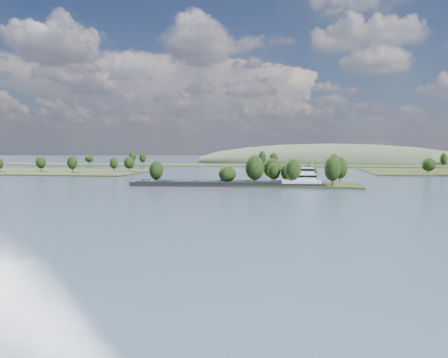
# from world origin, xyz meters

# --- Properties ---
(ground) EXTENTS (1800.00, 1800.00, 0.00)m
(ground) POSITION_xyz_m (0.00, 120.00, 0.00)
(ground) COLOR #384D62
(ground) RESTS_ON ground
(tree_island) EXTENTS (100.00, 30.16, 14.38)m
(tree_island) POSITION_xyz_m (7.48, 179.02, 4.04)
(tree_island) COLOR #252F15
(tree_island) RESTS_ON ground
(back_shoreline) EXTENTS (900.00, 60.00, 15.91)m
(back_shoreline) POSITION_xyz_m (8.11, 399.80, 0.68)
(back_shoreline) COLOR #252F15
(back_shoreline) RESTS_ON ground
(hill_west) EXTENTS (320.00, 160.00, 44.00)m
(hill_west) POSITION_xyz_m (60.00, 500.00, 0.00)
(hill_west) COLOR #3D4B33
(hill_west) RESTS_ON ground
(cargo_barge) EXTENTS (85.19, 16.90, 11.45)m
(cargo_barge) POSITION_xyz_m (-2.74, 170.40, 1.44)
(cargo_barge) COLOR black
(cargo_barge) RESTS_ON ground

